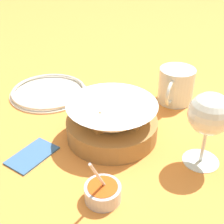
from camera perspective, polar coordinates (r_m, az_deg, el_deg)
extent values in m
plane|color=orange|center=(0.73, -2.82, -4.85)|extent=(4.00, 4.00, 0.00)
cylinder|color=olive|center=(0.72, 0.00, -2.91)|extent=(0.21, 0.21, 0.05)
cone|color=white|center=(0.71, 0.00, -1.45)|extent=(0.20, 0.20, 0.08)
cylinder|color=#3D842D|center=(0.72, 0.00, -2.76)|extent=(0.15, 0.15, 0.01)
pyramid|color=#B77A38|center=(0.67, -2.16, -2.10)|extent=(0.05, 0.06, 0.06)
pyramid|color=#B77A38|center=(0.69, 3.47, -1.38)|extent=(0.09, 0.09, 0.06)
pyramid|color=#B77A38|center=(0.73, 1.90, 1.11)|extent=(0.08, 0.08, 0.06)
pyramid|color=#B77A38|center=(0.72, -3.13, 0.16)|extent=(0.08, 0.07, 0.05)
cylinder|color=#B7B7BC|center=(0.58, -1.69, -14.56)|extent=(0.07, 0.07, 0.03)
cylinder|color=#CC4C14|center=(0.58, -1.70, -14.18)|extent=(0.05, 0.05, 0.02)
cylinder|color=#B7B7BC|center=(0.54, -2.37, -11.89)|extent=(0.06, 0.01, 0.11)
cylinder|color=silver|center=(0.69, 15.88, -8.50)|extent=(0.08, 0.08, 0.00)
cylinder|color=silver|center=(0.66, 16.40, -5.80)|extent=(0.01, 0.01, 0.08)
sphere|color=silver|center=(0.62, 17.46, -0.29)|extent=(0.09, 0.09, 0.09)
sphere|color=#E5B77F|center=(0.63, 17.30, -1.11)|extent=(0.06, 0.06, 0.06)
cylinder|color=silver|center=(0.86, 11.64, 4.80)|extent=(0.10, 0.10, 0.10)
cylinder|color=#935119|center=(0.87, 11.56, 4.14)|extent=(0.08, 0.08, 0.07)
torus|color=silver|center=(0.82, 10.62, 3.42)|extent=(0.07, 0.01, 0.07)
cylinder|color=silver|center=(0.92, -11.46, 3.52)|extent=(0.22, 0.22, 0.01)
torus|color=silver|center=(0.92, -11.50, 3.88)|extent=(0.21, 0.21, 0.01)
cube|color=#38608E|center=(0.70, -14.40, -7.56)|extent=(0.11, 0.08, 0.01)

